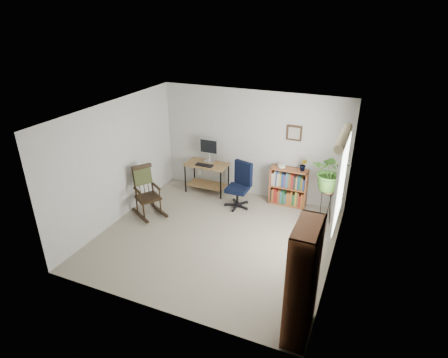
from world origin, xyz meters
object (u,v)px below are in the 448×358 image
at_px(rocking_chair, 147,191).
at_px(tall_bookshelf, 303,282).
at_px(low_bookshelf, 288,187).
at_px(desk, 207,178).
at_px(office_chair, 237,186).

distance_m(rocking_chair, tall_bookshelf, 4.03).
bearing_deg(low_bookshelf, desk, -176.36).
xyz_separation_m(desk, office_chair, (0.92, -0.42, 0.16)).
xyz_separation_m(office_chair, low_bookshelf, (0.97, 0.54, -0.08)).
distance_m(desk, low_bookshelf, 1.89).
bearing_deg(desk, office_chair, -24.41).
bearing_deg(tall_bookshelf, rocking_chair, 152.36).
bearing_deg(tall_bookshelf, desk, 131.33).
distance_m(rocking_chair, low_bookshelf, 2.99).
relative_size(low_bookshelf, tall_bookshelf, 0.51).
xyz_separation_m(desk, low_bookshelf, (1.89, 0.12, 0.07)).
bearing_deg(office_chair, rocking_chair, -130.41).
bearing_deg(rocking_chair, desk, 9.33).
xyz_separation_m(desk, tall_bookshelf, (2.90, -3.30, 0.48)).
xyz_separation_m(office_chair, rocking_chair, (-1.58, -1.02, 0.03)).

